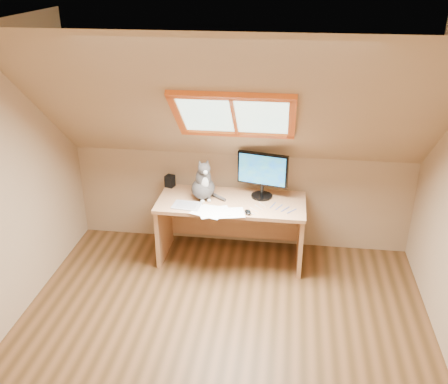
# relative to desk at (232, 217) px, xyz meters

# --- Properties ---
(ground) EXTENTS (3.50, 3.50, 0.00)m
(ground) POSITION_rel_desk_xyz_m (0.06, -1.44, -0.45)
(ground) COLOR brown
(ground) RESTS_ON ground
(room_shell) EXTENTS (3.52, 3.52, 2.41)m
(room_shell) POSITION_rel_desk_xyz_m (0.06, -1.54, 0.98)
(room_shell) COLOR tan
(room_shell) RESTS_ON ground
(desk) EXTENTS (1.44, 0.63, 0.66)m
(desk) POSITION_rel_desk_xyz_m (0.00, 0.00, 0.00)
(desk) COLOR tan
(desk) RESTS_ON ground
(monitor) EXTENTS (0.50, 0.21, 0.46)m
(monitor) POSITION_rel_desk_xyz_m (0.29, 0.06, 0.48)
(monitor) COLOR black
(monitor) RESTS_ON desk
(cat) EXTENTS (0.32, 0.34, 0.43)m
(cat) POSITION_rel_desk_xyz_m (-0.28, -0.03, 0.36)
(cat) COLOR #4B4543
(cat) RESTS_ON desk
(desk_speaker) EXTENTS (0.11, 0.11, 0.12)m
(desk_speaker) POSITION_rel_desk_xyz_m (-0.67, 0.19, 0.27)
(desk_speaker) COLOR black
(desk_speaker) RESTS_ON desk
(graphics_tablet) EXTENTS (0.28, 0.21, 0.01)m
(graphics_tablet) POSITION_rel_desk_xyz_m (-0.41, -0.23, 0.22)
(graphics_tablet) COLOR #B2B2B7
(graphics_tablet) RESTS_ON desk
(mouse) EXTENTS (0.09, 0.11, 0.03)m
(mouse) POSITION_rel_desk_xyz_m (0.18, -0.31, 0.23)
(mouse) COLOR black
(mouse) RESTS_ON desk
(papers) EXTENTS (0.35, 0.30, 0.01)m
(papers) POSITION_rel_desk_xyz_m (-0.09, -0.32, 0.21)
(papers) COLOR white
(papers) RESTS_ON desk
(cables) EXTENTS (0.51, 0.26, 0.01)m
(cables) POSITION_rel_desk_xyz_m (0.40, -0.18, 0.21)
(cables) COLOR silver
(cables) RESTS_ON desk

